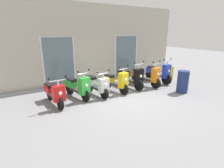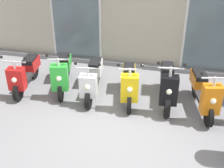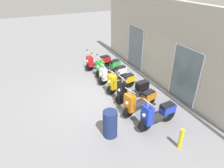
{
  "view_description": "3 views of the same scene",
  "coord_description": "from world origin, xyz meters",
  "views": [
    {
      "loc": [
        -3.85,
        -5.08,
        2.5
      ],
      "look_at": [
        -0.54,
        0.33,
        0.58
      ],
      "focal_mm": 28.03,
      "sensor_mm": 36.0,
      "label": 1
    },
    {
      "loc": [
        1.02,
        -5.23,
        4.1
      ],
      "look_at": [
        -0.3,
        0.54,
        0.62
      ],
      "focal_mm": 50.33,
      "sensor_mm": 36.0,
      "label": 2
    },
    {
      "loc": [
        6.76,
        -2.59,
        4.62
      ],
      "look_at": [
        0.14,
        0.47,
        0.52
      ],
      "focal_mm": 31.75,
      "sensor_mm": 36.0,
      "label": 3
    }
  ],
  "objects": [
    {
      "name": "ground_plane",
      "position": [
        0.0,
        0.0,
        0.0
      ],
      "size": [
        40.0,
        40.0,
        0.0
      ],
      "primitive_type": "plane",
      "color": "gray"
    },
    {
      "name": "storefront_facade",
      "position": [
        0.0,
        2.9,
        1.82
      ],
      "size": [
        9.99,
        0.5,
        3.76
      ],
      "color": "#B2AD9E",
      "rests_on": "ground_plane"
    },
    {
      "name": "scooter_red",
      "position": [
        -2.58,
        0.89,
        0.44
      ],
      "size": [
        0.62,
        1.52,
        1.12
      ],
      "color": "black",
      "rests_on": "ground_plane"
    },
    {
      "name": "scooter_green",
      "position": [
        -1.66,
        1.06,
        0.48
      ],
      "size": [
        0.69,
        1.5,
        1.19
      ],
      "color": "black",
      "rests_on": "ground_plane"
    },
    {
      "name": "scooter_white",
      "position": [
        -0.88,
        0.98,
        0.45
      ],
      "size": [
        0.59,
        1.56,
        1.12
      ],
      "color": "black",
      "rests_on": "ground_plane"
    },
    {
      "name": "scooter_yellow",
      "position": [
        0.01,
        0.94,
        0.47
      ],
      "size": [
        0.64,
        1.51,
        1.19
      ],
      "color": "black",
      "rests_on": "ground_plane"
    },
    {
      "name": "scooter_black",
      "position": [
        0.88,
        1.02,
        0.49
      ],
      "size": [
        0.59,
        1.62,
        1.29
      ],
      "color": "black",
      "rests_on": "ground_plane"
    },
    {
      "name": "scooter_orange",
      "position": [
        1.68,
        0.88,
        0.5
      ],
      "size": [
        0.72,
        1.6,
        1.25
      ],
      "color": "black",
      "rests_on": "ground_plane"
    }
  ]
}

